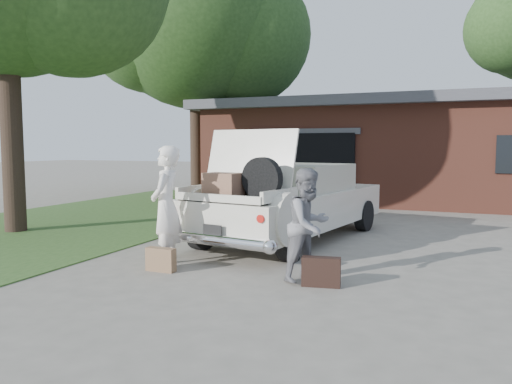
% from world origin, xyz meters
% --- Properties ---
extents(ground, '(90.00, 90.00, 0.00)m').
position_xyz_m(ground, '(0.00, 0.00, 0.00)').
color(ground, gray).
rests_on(ground, ground).
extents(grass_strip, '(6.00, 16.00, 0.02)m').
position_xyz_m(grass_strip, '(-5.50, 3.00, 0.01)').
color(grass_strip, '#2D4C1E').
rests_on(grass_strip, ground).
extents(house, '(12.80, 7.80, 3.30)m').
position_xyz_m(house, '(0.98, 11.47, 1.67)').
color(house, brown).
rests_on(house, ground).
extents(tree_back, '(7.78, 6.76, 9.93)m').
position_xyz_m(tree_back, '(-6.01, 9.72, 6.27)').
color(tree_back, '#38281E').
rests_on(tree_back, ground).
extents(sedan, '(2.78, 5.37, 2.10)m').
position_xyz_m(sedan, '(-0.08, 2.55, 0.75)').
color(sedan, silver).
rests_on(sedan, ground).
extents(woman_left, '(0.59, 0.75, 1.82)m').
position_xyz_m(woman_left, '(-1.15, -0.17, 0.91)').
color(woman_left, white).
rests_on(woman_left, ground).
extents(woman_right, '(0.83, 0.91, 1.52)m').
position_xyz_m(woman_right, '(1.08, -0.18, 0.76)').
color(woman_right, gray).
rests_on(woman_right, ground).
extents(suitcase_left, '(0.45, 0.15, 0.34)m').
position_xyz_m(suitcase_left, '(-1.04, -0.50, 0.17)').
color(suitcase_left, '#8B6647').
rests_on(suitcase_left, ground).
extents(suitcase_right, '(0.52, 0.24, 0.39)m').
position_xyz_m(suitcase_right, '(1.32, -0.39, 0.19)').
color(suitcase_right, black).
rests_on(suitcase_right, ground).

